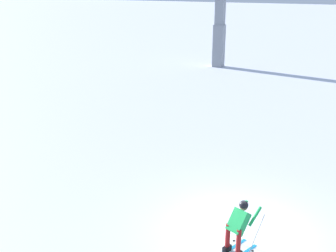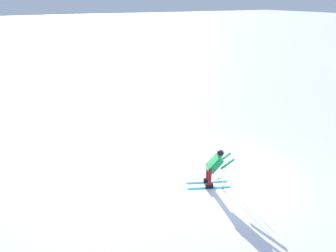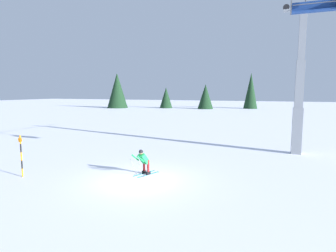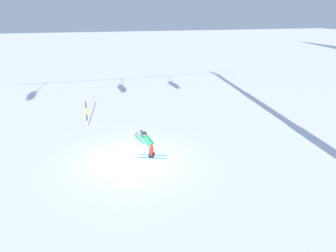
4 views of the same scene
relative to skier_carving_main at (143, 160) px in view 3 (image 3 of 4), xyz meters
name	(u,v)px [view 3 (image 3 of 4)]	position (x,y,z in m)	size (l,w,h in m)	color
ground_plane	(138,180)	(1.01, 0.20, -0.87)	(260.00, 260.00, 0.00)	white
skier_carving_main	(143,160)	(0.00, 0.00, 0.00)	(1.80, 1.20, 1.65)	#198CCC
lift_tower_near	(299,92)	(-9.19, 8.45, 3.79)	(0.71, 2.82, 11.10)	gray
chairlift_seat_nearest	(314,6)	(-2.64, 8.45, 8.20)	(0.61, 2.16, 2.25)	black
trail_marker_pole	(21,155)	(2.79, -6.13, 0.38)	(0.07, 0.28, 2.34)	orange
tree_line_ridge	(165,92)	(-59.56, -22.62, 3.57)	(15.59, 40.91, 9.97)	black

